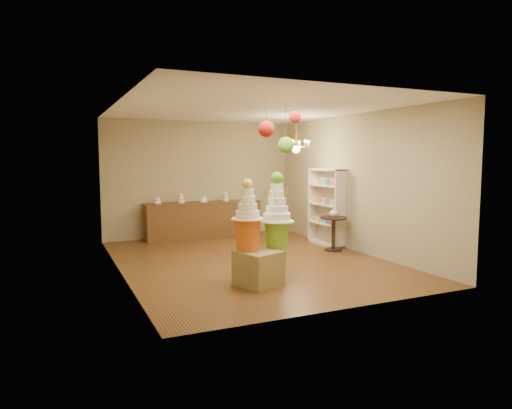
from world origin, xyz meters
name	(u,v)px	position (x,y,z in m)	size (l,w,h in m)	color
floor	(250,260)	(0.00, 0.00, 0.00)	(6.50, 6.50, 0.00)	#543317
ceiling	(249,109)	(0.00, 0.00, 3.00)	(6.50, 6.50, 0.00)	white
wall_back	(200,179)	(0.00, 3.25, 1.50)	(5.00, 0.04, 3.00)	#9A8E6A
wall_front	(347,199)	(0.00, -3.25, 1.50)	(5.00, 0.04, 3.00)	#9A8E6A
wall_left	(119,189)	(-2.50, 0.00, 1.50)	(0.04, 6.50, 3.00)	#9A8E6A
wall_right	(354,183)	(2.50, 0.00, 1.50)	(0.04, 6.50, 3.00)	#9A8E6A
pedestal_green	(277,235)	(-0.14, -1.47, 0.75)	(0.70, 0.70, 1.82)	#7CBC29
pedestal_orange	(248,242)	(-0.71, -1.56, 0.69)	(0.61, 0.61, 1.72)	orange
burlap_riser	(258,268)	(-0.59, -1.70, 0.28)	(0.61, 0.61, 0.56)	#968452
sideboard	(204,219)	(0.00, 2.97, 0.48)	(3.04, 0.54, 1.16)	#56351B
shelving_unit	(327,207)	(2.34, 0.80, 0.90)	(0.33, 1.20, 1.80)	beige
round_table	(333,229)	(2.10, 0.16, 0.48)	(0.63, 0.63, 0.75)	black
vase	(334,212)	(2.10, 0.16, 0.86)	(0.20, 0.20, 0.21)	beige
pom_red_left	(266,129)	(-0.49, -1.79, 2.50)	(0.25, 0.25, 0.63)	#453D32
pom_green_mid	(286,145)	(0.22, -1.10, 2.28)	(0.28, 0.28, 0.87)	#453D32
pom_red_right	(295,117)	(0.06, -1.70, 2.71)	(0.19, 0.19, 0.39)	#453D32
chandelier	(296,147)	(1.53, 0.86, 2.30)	(0.79, 0.79, 0.85)	gold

